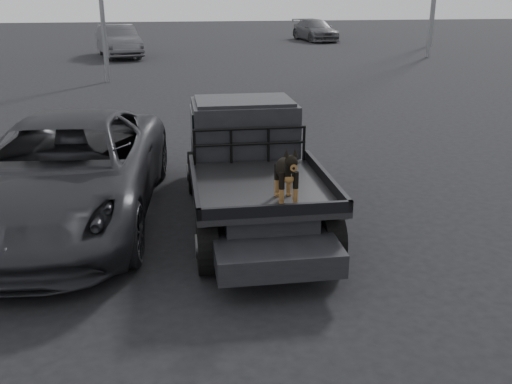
{
  "coord_description": "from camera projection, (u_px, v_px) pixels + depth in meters",
  "views": [
    {
      "loc": [
        -1.97,
        -7.1,
        3.56
      ],
      "look_at": [
        -1.0,
        -0.66,
        1.22
      ],
      "focal_mm": 40.0,
      "sensor_mm": 36.0,
      "label": 1
    }
  ],
  "objects": [
    {
      "name": "headache_rack",
      "position": [
        250.0,
        146.0,
        9.05
      ],
      "size": [
        1.8,
        0.08,
        0.55
      ],
      "primitive_type": null,
      "color": "black",
      "rests_on": "flatbed_ute"
    },
    {
      "name": "distant_car_a",
      "position": [
        119.0,
        41.0,
        30.82
      ],
      "size": [
        2.92,
        5.35,
        1.67
      ],
      "primitive_type": "imported",
      "rotation": [
        0.0,
        0.0,
        0.24
      ],
      "color": "#47464B",
      "rests_on": "ground"
    },
    {
      "name": "dog",
      "position": [
        286.0,
        174.0,
        7.37
      ],
      "size": [
        0.32,
        0.6,
        0.74
      ],
      "primitive_type": null,
      "color": "black",
      "rests_on": "flatbed_ute"
    },
    {
      "name": "distant_car_b",
      "position": [
        315.0,
        30.0,
        40.37
      ],
      "size": [
        2.73,
        5.24,
        1.45
      ],
      "primitive_type": "imported",
      "rotation": [
        0.0,
        0.0,
        0.14
      ],
      "color": "#4A4A4F",
      "rests_on": "ground"
    },
    {
      "name": "flatbed_ute",
      "position": [
        252.0,
        193.0,
        9.11
      ],
      "size": [
        2.0,
        5.4,
        0.92
      ],
      "primitive_type": null,
      "color": "black",
      "rests_on": "ground"
    },
    {
      "name": "parked_suv",
      "position": [
        66.0,
        172.0,
        8.99
      ],
      "size": [
        3.22,
        6.14,
        1.65
      ],
      "primitive_type": "imported",
      "rotation": [
        0.0,
        0.0,
        -0.08
      ],
      "color": "#28282D",
      "rests_on": "ground"
    },
    {
      "name": "ute_cab",
      "position": [
        244.0,
        125.0,
        9.69
      ],
      "size": [
        1.72,
        1.3,
        0.88
      ],
      "primitive_type": null,
      "color": "black",
      "rests_on": "flatbed_ute"
    },
    {
      "name": "ground",
      "position": [
        319.0,
        254.0,
        8.08
      ],
      "size": [
        120.0,
        120.0,
        0.0
      ],
      "primitive_type": "plane",
      "color": "black",
      "rests_on": "ground"
    }
  ]
}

